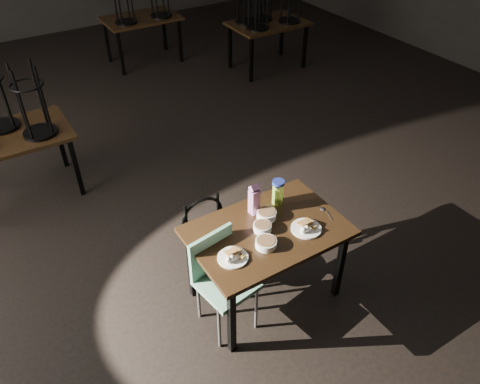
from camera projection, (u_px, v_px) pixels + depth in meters
main_table at (267, 237)px, 3.64m from camera, size 1.20×0.80×0.75m
plate_left at (233, 257)px, 3.34m from camera, size 0.22×0.22×0.07m
plate_right at (306, 227)px, 3.58m from camera, size 0.24×0.24×0.08m
bowl_near at (262, 227)px, 3.57m from camera, size 0.14×0.14×0.06m
bowl_far at (267, 214)px, 3.68m from camera, size 0.16×0.16×0.06m
bowl_big at (266, 243)px, 3.43m from camera, size 0.16×0.16×0.06m
juice_carton at (254, 200)px, 3.67m from camera, size 0.07×0.07×0.28m
water_bottle at (278, 192)px, 3.78m from camera, size 0.12×0.12×0.22m
spoon at (323, 210)px, 3.77m from camera, size 0.05×0.18×0.01m
bentwood_chair at (209, 237)px, 3.89m from camera, size 0.40×0.40×0.83m
school_chair at (221, 274)px, 3.54m from camera, size 0.45×0.45×0.85m
bg_table_left at (6, 133)px, 4.66m from camera, size 1.20×0.80×1.48m
bg_table_right at (267, 19)px, 7.35m from camera, size 1.20×0.80×1.48m
bg_table_far at (141, 18)px, 7.57m from camera, size 1.20×0.80×1.48m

